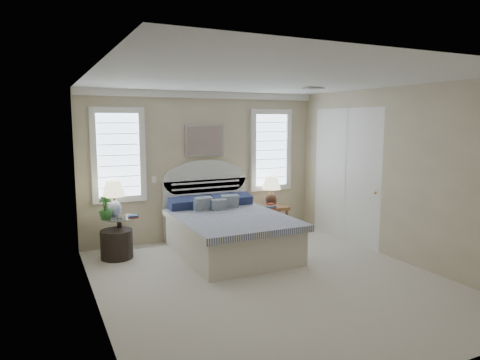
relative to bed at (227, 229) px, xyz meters
name	(u,v)px	position (x,y,z in m)	size (l,w,h in m)	color
floor	(271,280)	(0.00, -1.46, -0.39)	(4.50, 5.00, 0.01)	beige
ceiling	(273,80)	(0.00, -1.46, 2.31)	(4.50, 5.00, 0.01)	silver
wall_back	(204,166)	(0.00, 1.04, 0.96)	(4.50, 0.02, 2.70)	tan
wall_left	(95,196)	(-2.25, -1.46, 0.96)	(0.02, 5.00, 2.70)	tan
wall_right	(397,174)	(2.25, -1.46, 0.96)	(0.02, 5.00, 2.70)	tan
crown_molding	(204,95)	(0.00, 1.00, 2.25)	(4.50, 0.08, 0.12)	white
hvac_vent	(313,88)	(1.20, -0.66, 2.29)	(0.30, 0.20, 0.02)	#B2B2B2
switch_plate	(154,180)	(-0.95, 1.03, 0.76)	(0.08, 0.01, 0.12)	white
window_left	(118,155)	(-1.55, 1.02, 1.21)	(0.90, 0.06, 1.60)	#C6DFFB
window_right	(271,150)	(1.40, 1.02, 1.21)	(0.90, 0.06, 1.60)	#C6DFFB
painting	(205,140)	(0.00, 1.00, 1.43)	(0.74, 0.04, 0.58)	silver
closet_door	(345,175)	(2.23, -0.26, 0.81)	(0.02, 1.80, 2.40)	white
bed	(227,229)	(0.00, 0.00, 0.00)	(1.72, 2.28, 1.47)	silver
side_table_left	(120,232)	(-1.65, 0.59, 0.00)	(0.56, 0.56, 0.63)	black
nightstand_right	(274,214)	(1.30, 0.69, 0.00)	(0.50, 0.40, 0.53)	#945830
floor_pot	(117,244)	(-1.73, 0.45, -0.16)	(0.50, 0.50, 0.46)	black
lamp_left	(114,195)	(-1.71, 0.64, 0.61)	(0.37, 0.37, 0.59)	white
lamp_right	(271,188)	(1.25, 0.71, 0.50)	(0.43, 0.43, 0.59)	black
potted_plant	(105,208)	(-1.87, 0.50, 0.43)	(0.21, 0.21, 0.38)	#397830
books_left	(133,217)	(-1.46, 0.44, 0.27)	(0.17, 0.13, 0.04)	maroon
books_right	(271,206)	(1.15, 0.54, 0.19)	(0.22, 0.19, 0.10)	maroon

